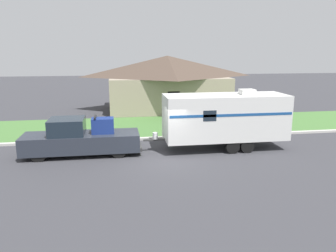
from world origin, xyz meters
TOP-DOWN VIEW (x-y plane):
  - ground_plane at (0.00, 0.00)m, footprint 120.00×120.00m
  - curb_strip at (0.00, 3.75)m, footprint 80.00×0.30m
  - lawn_strip at (0.00, 7.40)m, footprint 80.00×7.00m
  - house_across_street at (2.53, 14.49)m, footprint 11.49×7.70m
  - pickup_truck at (-4.17, 1.26)m, footprint 6.15×1.91m
  - travel_trailer at (3.74, 1.26)m, footprint 7.98×2.35m
  - mailbox at (5.82, 4.57)m, footprint 0.48×0.20m

SIDE VIEW (x-z plane):
  - ground_plane at x=0.00m, z-range 0.00..0.00m
  - lawn_strip at x=0.00m, z-range 0.00..0.03m
  - curb_strip at x=0.00m, z-range 0.00..0.14m
  - pickup_truck at x=-4.17m, z-range -0.16..1.91m
  - mailbox at x=5.82m, z-range 0.35..1.67m
  - travel_trailer at x=3.74m, z-range 0.15..3.47m
  - house_across_street at x=2.53m, z-range 0.09..5.07m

